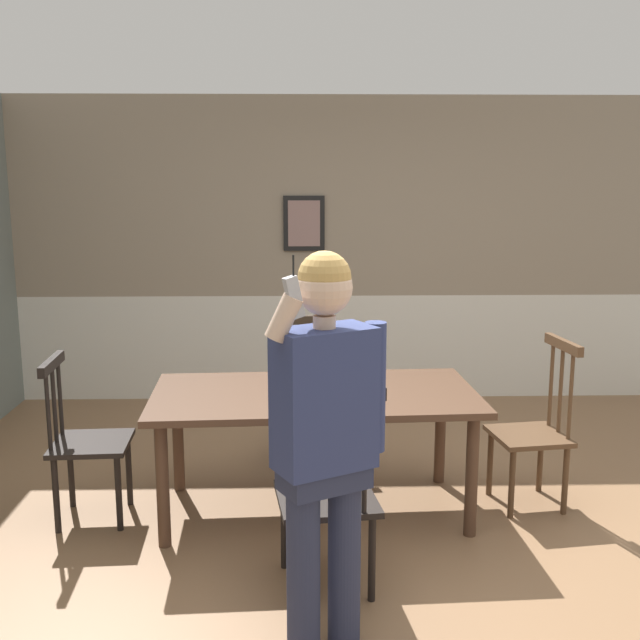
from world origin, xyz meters
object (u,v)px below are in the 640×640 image
(chair_by_doorway, at_px, (535,429))
(chair_opposite_corner, at_px, (328,494))
(person_figure, at_px, (326,429))
(dining_table, at_px, (315,405))
(chair_near_window, at_px, (306,394))
(chair_at_table_head, at_px, (85,441))

(chair_by_doorway, bearing_deg, chair_opposite_corner, 118.22)
(person_figure, bearing_deg, dining_table, -117.06)
(chair_near_window, height_order, chair_by_doorway, chair_by_doorway)
(chair_near_window, relative_size, chair_opposite_corner, 0.95)
(chair_by_doorway, xyz_separation_m, chair_opposite_corner, (-1.29, -0.94, 0.01))
(chair_opposite_corner, bearing_deg, chair_at_table_head, 142.14)
(chair_near_window, bearing_deg, chair_opposite_corner, 88.76)
(chair_at_table_head, xyz_separation_m, person_figure, (1.35, -1.28, 0.50))
(chair_opposite_corner, distance_m, person_figure, 0.69)
(chair_at_table_head, distance_m, person_figure, 1.93)
(dining_table, distance_m, chair_by_doorway, 1.35)
(chair_by_doorway, relative_size, person_figure, 0.60)
(dining_table, relative_size, chair_by_doorway, 1.88)
(chair_by_doorway, xyz_separation_m, chair_at_table_head, (-2.66, -0.13, 0.00))
(chair_opposite_corner, bearing_deg, chair_by_doorway, 28.49)
(dining_table, distance_m, chair_near_window, 0.89)
(dining_table, bearing_deg, chair_at_table_head, -177.20)
(dining_table, height_order, chair_opposite_corner, chair_opposite_corner)
(dining_table, bearing_deg, chair_opposite_corner, -86.97)
(chair_at_table_head, relative_size, chair_opposite_corner, 0.92)
(dining_table, relative_size, chair_at_table_head, 2.00)
(chair_by_doorway, bearing_deg, chair_at_table_head, 85.02)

